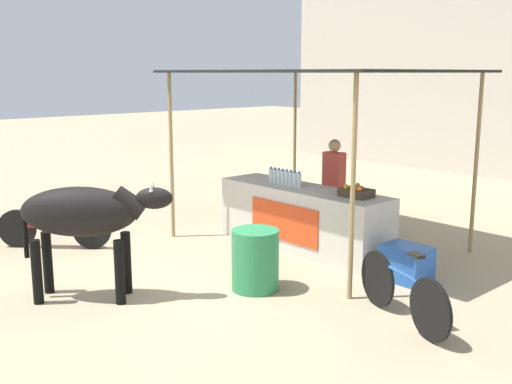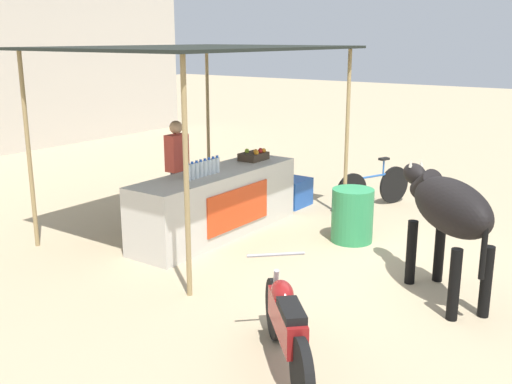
# 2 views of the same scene
# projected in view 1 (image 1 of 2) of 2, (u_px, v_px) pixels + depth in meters

# --- Properties ---
(ground_plane) EXTENTS (60.00, 60.00, 0.00)m
(ground_plane) POSITION_uv_depth(u_px,v_px,m) (188.00, 279.00, 7.97)
(ground_plane) COLOR tan
(stall_counter) EXTENTS (3.00, 0.82, 0.96)m
(stall_counter) POSITION_uv_depth(u_px,v_px,m) (302.00, 218.00, 9.32)
(stall_counter) COLOR beige
(stall_counter) RESTS_ON ground
(stall_awning) EXTENTS (4.20, 3.20, 2.74)m
(stall_awning) POSITION_uv_depth(u_px,v_px,m) (318.00, 78.00, 9.10)
(stall_awning) COLOR black
(stall_awning) RESTS_ON ground
(water_bottle_row) EXTENTS (0.70, 0.07, 0.25)m
(water_bottle_row) POSITION_uv_depth(u_px,v_px,m) (285.00, 178.00, 9.43)
(water_bottle_row) COLOR silver
(water_bottle_row) RESTS_ON stall_counter
(fruit_crate) EXTENTS (0.44, 0.32, 0.18)m
(fruit_crate) POSITION_uv_depth(u_px,v_px,m) (356.00, 192.00, 8.51)
(fruit_crate) COLOR #3F3326
(fruit_crate) RESTS_ON stall_counter
(vendor_behind_counter) EXTENTS (0.34, 0.22, 1.65)m
(vendor_behind_counter) POSITION_uv_depth(u_px,v_px,m) (333.00, 188.00, 9.76)
(vendor_behind_counter) COLOR #383842
(vendor_behind_counter) RESTS_ON ground
(cooler_box) EXTENTS (0.60, 0.44, 0.48)m
(cooler_box) POSITION_uv_depth(u_px,v_px,m) (406.00, 263.00, 7.85)
(cooler_box) COLOR blue
(cooler_box) RESTS_ON ground
(water_barrel) EXTENTS (0.60, 0.60, 0.78)m
(water_barrel) POSITION_uv_depth(u_px,v_px,m) (255.00, 260.00, 7.52)
(water_barrel) COLOR #2D8C51
(water_barrel) RESTS_ON ground
(cow) EXTENTS (1.50, 1.59, 1.44)m
(cow) POSITION_uv_depth(u_px,v_px,m) (85.00, 216.00, 7.10)
(cow) COLOR black
(cow) RESTS_ON ground
(motorcycle_parked) EXTENTS (1.34, 1.31, 0.90)m
(motorcycle_parked) POSITION_uv_depth(u_px,v_px,m) (55.00, 221.00, 9.31)
(motorcycle_parked) COLOR black
(motorcycle_parked) RESTS_ON ground
(bicycle_leaning) EXTENTS (1.56, 0.64, 0.85)m
(bicycle_leaning) POSITION_uv_depth(u_px,v_px,m) (402.00, 292.00, 6.53)
(bicycle_leaning) COLOR black
(bicycle_leaning) RESTS_ON ground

